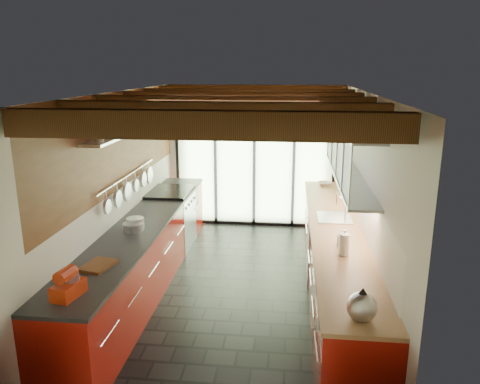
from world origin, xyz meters
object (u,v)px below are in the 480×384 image
at_px(paper_towel, 344,245).
at_px(soap_bottle, 342,238).
at_px(bowl, 325,183).
at_px(kettle, 362,305).
at_px(stand_mixer, 68,285).

xyz_separation_m(paper_towel, soap_bottle, (0.00, 0.26, -0.02)).
xyz_separation_m(paper_towel, bowl, (0.00, 3.15, -0.09)).
distance_m(paper_towel, soap_bottle, 0.27).
bearing_deg(kettle, bowl, 90.00).
xyz_separation_m(stand_mixer, paper_towel, (2.54, 1.23, 0.01)).
bearing_deg(stand_mixer, bowl, 59.88).
distance_m(kettle, soap_bottle, 1.61).
relative_size(stand_mixer, bowl, 1.47).
height_order(stand_mixer, soap_bottle, stand_mixer).
bearing_deg(bowl, kettle, -90.00).
xyz_separation_m(stand_mixer, bowl, (2.54, 4.38, -0.08)).
bearing_deg(soap_bottle, paper_towel, -90.00).
height_order(kettle, paper_towel, kettle).
height_order(paper_towel, soap_bottle, paper_towel).
distance_m(kettle, bowl, 4.50).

